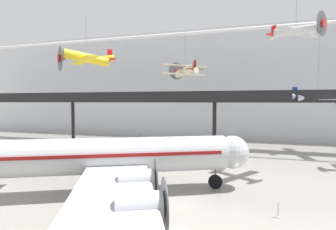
% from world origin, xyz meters
% --- Properties ---
extents(ground_plane, '(260.00, 260.00, 0.00)m').
position_xyz_m(ground_plane, '(0.00, 0.00, 0.00)').
color(ground_plane, gray).
extents(hangar_back_wall, '(140.00, 3.00, 24.04)m').
position_xyz_m(hangar_back_wall, '(0.00, 38.83, 12.02)').
color(hangar_back_wall, silver).
rests_on(hangar_back_wall, ground).
extents(mezzanine_walkway, '(110.00, 3.20, 10.08)m').
position_xyz_m(mezzanine_walkway, '(0.00, 26.84, 8.42)').
color(mezzanine_walkway, black).
rests_on(mezzanine_walkway, ground).
extents(ceiling_truss_beam, '(120.00, 0.60, 0.60)m').
position_xyz_m(ceiling_truss_beam, '(0.00, 23.16, 19.54)').
color(ceiling_truss_beam, silver).
extents(airliner_silver_main, '(25.02, 29.48, 9.56)m').
position_xyz_m(airliner_silver_main, '(-6.08, 0.54, 3.41)').
color(airliner_silver_main, '#B7BABF').
rests_on(airliner_silver_main, ground).
extents(suspended_plane_yellow_lowwing, '(7.29, 7.06, 7.37)m').
position_xyz_m(suspended_plane_yellow_lowwing, '(-13.68, 8.74, 13.71)').
color(suspended_plane_yellow_lowwing, yellow).
extents(suspended_plane_white_twin, '(8.11, 9.77, 11.97)m').
position_xyz_m(suspended_plane_white_twin, '(16.26, 26.43, 8.93)').
color(suspended_plane_white_twin, silver).
extents(suspended_plane_silver_racer, '(5.97, 6.51, 4.30)m').
position_xyz_m(suspended_plane_silver_racer, '(10.65, 11.78, 15.95)').
color(suspended_plane_silver_racer, silver).
extents(suspended_plane_cream_biplane, '(6.49, 6.43, 7.41)m').
position_xyz_m(suspended_plane_cream_biplane, '(-3.35, 18.69, 12.87)').
color(suspended_plane_cream_biplane, beige).
extents(stanchion_barrier, '(0.36, 0.36, 1.08)m').
position_xyz_m(stanchion_barrier, '(7.95, -0.15, 0.33)').
color(stanchion_barrier, '#B2B5BA').
rests_on(stanchion_barrier, ground).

